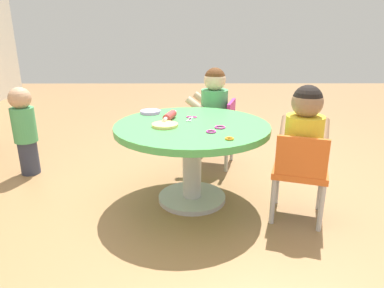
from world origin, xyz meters
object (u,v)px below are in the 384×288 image
seated_child_left (304,131)px  toddler_standing (25,129)px  rolling_pin (170,116)px  child_chair_left (300,171)px  craft_table (192,142)px  child_chair_right (218,129)px  seated_child_right (214,101)px  craft_scissors (191,118)px

seated_child_left → toddler_standing: (0.65, 1.88, -0.17)m
rolling_pin → child_chair_left: bearing=-114.9°
craft_table → child_chair_right: size_ratio=1.79×
child_chair_right → rolling_pin: (-0.51, 0.35, 0.24)m
child_chair_left → toddler_standing: bearing=69.8°
seated_child_right → rolling_pin: (-0.53, 0.32, 0.01)m
craft_table → child_chair_left: 0.67m
child_chair_left → child_chair_right: 0.95m
rolling_pin → toddler_standing: bearing=73.1°
craft_table → craft_scissors: bearing=2.8°
craft_table → child_chair_left: size_ratio=1.79×
seated_child_left → toddler_standing: size_ratio=0.76×
craft_table → seated_child_right: seated_child_right is taller
seated_child_right → toddler_standing: bearing=97.5°
child_chair_right → craft_scissors: 0.58m
seated_child_right → craft_scissors: (-0.50, 0.18, -0.01)m
craft_table → seated_child_left: size_ratio=1.88×
seated_child_right → craft_scissors: seated_child_right is taller
craft_table → craft_scissors: craft_scissors is taller
craft_scissors → craft_table: bearing=-177.2°
rolling_pin → craft_scissors: bearing=-78.6°
seated_child_right → child_chair_right: bearing=-105.7°
seated_child_right → craft_scissors: bearing=160.1°
seated_child_left → craft_scissors: 0.72m
child_chair_left → craft_scissors: bearing=58.6°
seated_child_left → rolling_pin: size_ratio=2.24×
craft_table → toddler_standing: toddler_standing is taller
toddler_standing → seated_child_right: bearing=-82.5°
seated_child_left → child_chair_right: size_ratio=0.95×
child_chair_right → toddler_standing: bearing=96.9°
seated_child_right → craft_scissors: size_ratio=3.66×
craft_scissors → seated_child_left: bearing=-118.3°
seated_child_left → craft_scissors: size_ratio=3.66×
craft_table → child_chair_left: (-0.24, -0.61, -0.10)m
child_chair_left → craft_scissors: 0.76m
seated_child_left → rolling_pin: 0.83m
craft_table → seated_child_right: bearing=-15.3°
toddler_standing → craft_scissors: toddler_standing is taller
child_chair_right → craft_table: bearing=161.3°
craft_table → seated_child_right: (0.64, -0.17, 0.13)m
child_chair_left → toddler_standing: size_ratio=0.80×
child_chair_right → seated_child_left: bearing=-153.4°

